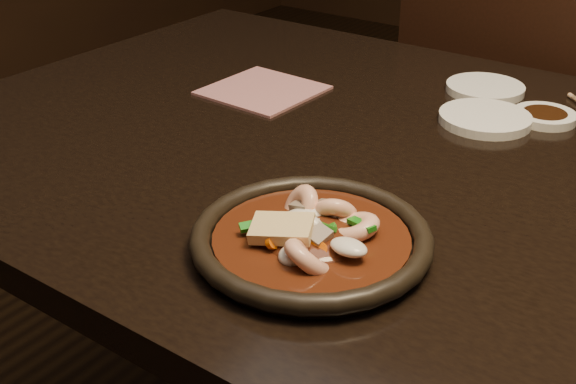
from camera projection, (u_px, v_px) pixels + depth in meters
The scene contains 8 objects.
table at pixel (479, 234), 0.91m from camera, with size 1.60×0.90×0.75m.
chair at pixel (502, 154), 1.56m from camera, with size 0.49×0.49×0.89m.
plate at pixel (311, 239), 0.74m from camera, with size 0.25×0.25×0.03m.
stirfry at pixel (312, 234), 0.74m from camera, with size 0.14×0.15×0.05m.
soy_dish at pixel (544, 116), 1.04m from camera, with size 0.09×0.09×0.01m, color white.
saucer_left at pixel (485, 119), 1.03m from camera, with size 0.13×0.13×0.01m, color white.
saucer_right at pixel (485, 88), 1.14m from camera, with size 0.12×0.12×0.01m, color white.
napkin at pixel (263, 90), 1.15m from camera, with size 0.16×0.16×0.00m, color #A46564.
Camera 1 is at (0.26, -0.77, 1.16)m, focal length 45.00 mm.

